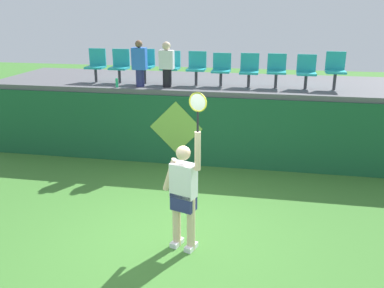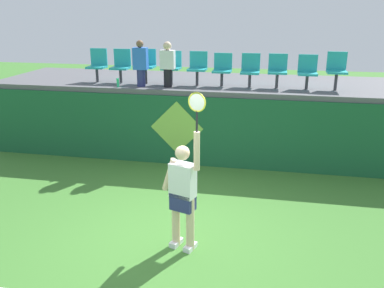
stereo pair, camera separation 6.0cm
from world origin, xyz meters
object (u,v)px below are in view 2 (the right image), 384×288
(stadium_chair_4, at_px, (198,66))
(spectator_1, at_px, (141,63))
(stadium_chair_2, at_px, (146,64))
(stadium_chair_3, at_px, (172,66))
(stadium_chair_5, at_px, (222,68))
(stadium_chair_0, at_px, (98,64))
(stadium_chair_1, at_px, (121,64))
(spectator_0, at_px, (168,64))
(tennis_player, at_px, (183,192))
(stadium_chair_9, at_px, (337,69))
(stadium_chair_7, at_px, (278,69))
(water_bottle, at_px, (118,83))
(stadium_chair_6, at_px, (250,69))
(stadium_chair_8, at_px, (308,70))

(stadium_chair_4, bearing_deg, spectator_1, -160.69)
(stadium_chair_2, height_order, stadium_chair_4, stadium_chair_2)
(stadium_chair_2, relative_size, stadium_chair_3, 1.05)
(stadium_chair_5, distance_m, spectator_1, 1.97)
(stadium_chair_0, xyz_separation_m, stadium_chair_5, (3.20, -0.00, -0.02))
(stadium_chair_1, height_order, spectator_0, spectator_0)
(tennis_player, distance_m, stadium_chair_9, 5.32)
(stadium_chair_1, relative_size, stadium_chair_3, 1.03)
(stadium_chair_9, bearing_deg, spectator_0, -174.00)
(stadium_chair_1, xyz_separation_m, stadium_chair_7, (3.88, -0.01, -0.01))
(tennis_player, relative_size, stadium_chair_4, 3.12)
(stadium_chair_1, relative_size, stadium_chair_2, 0.98)
(stadium_chair_9, bearing_deg, stadium_chair_1, 179.97)
(stadium_chair_5, distance_m, stadium_chair_7, 1.31)
(water_bottle, height_order, stadium_chair_3, stadium_chair_3)
(stadium_chair_0, height_order, stadium_chair_6, stadium_chair_0)
(tennis_player, relative_size, stadium_chair_3, 3.13)
(stadium_chair_8, height_order, spectator_0, spectator_0)
(spectator_0, bearing_deg, stadium_chair_2, 148.08)
(stadium_chair_9, bearing_deg, spectator_1, -174.24)
(stadium_chair_0, height_order, stadium_chair_7, stadium_chair_0)
(stadium_chair_9, bearing_deg, stadium_chair_8, -179.92)
(stadium_chair_6, xyz_separation_m, stadium_chair_9, (1.97, -0.00, 0.06))
(stadium_chair_1, bearing_deg, stadium_chair_0, -179.95)
(stadium_chair_3, relative_size, spectator_1, 0.74)
(water_bottle, bearing_deg, stadium_chair_3, 29.66)
(stadium_chair_8, bearing_deg, stadium_chair_2, -179.98)
(stadium_chair_2, height_order, stadium_chair_8, stadium_chair_2)
(stadium_chair_3, xyz_separation_m, spectator_1, (-0.65, -0.45, 0.10))
(stadium_chair_4, height_order, stadium_chair_8, stadium_chair_4)
(stadium_chair_4, relative_size, stadium_chair_5, 1.04)
(stadium_chair_8, bearing_deg, tennis_player, -114.49)
(water_bottle, distance_m, stadium_chair_3, 1.39)
(water_bottle, height_order, stadium_chair_8, stadium_chair_8)
(spectator_0, distance_m, spectator_1, 0.65)
(stadium_chair_0, xyz_separation_m, stadium_chair_4, (2.60, -0.00, -0.00))
(stadium_chair_0, relative_size, stadium_chair_3, 1.03)
(stadium_chair_5, height_order, spectator_0, spectator_0)
(tennis_player, xyz_separation_m, stadium_chair_3, (-1.23, 4.41, 1.29))
(stadium_chair_7, bearing_deg, stadium_chair_3, -179.97)
(stadium_chair_9, height_order, spectator_0, spectator_0)
(stadium_chair_9, bearing_deg, stadium_chair_2, -179.97)
(stadium_chair_2, distance_m, stadium_chair_4, 1.30)
(stadium_chair_0, height_order, stadium_chair_3, stadium_chair_0)
(tennis_player, bearing_deg, spectator_0, 107.11)
(tennis_player, xyz_separation_m, stadium_chair_9, (2.66, 4.42, 1.32))
(water_bottle, relative_size, stadium_chair_1, 0.26)
(stadium_chair_1, height_order, stadium_chair_8, stadium_chair_1)
(stadium_chair_2, distance_m, stadium_chair_9, 4.54)
(stadium_chair_8, height_order, stadium_chair_9, stadium_chair_9)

